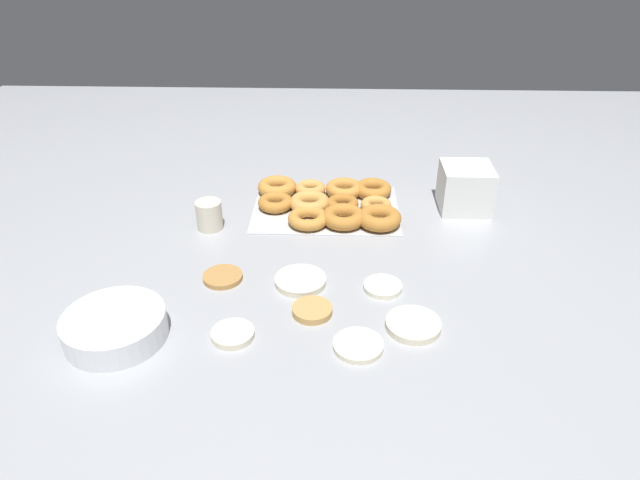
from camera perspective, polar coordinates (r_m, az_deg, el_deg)
ground_plane at (r=1.30m, az=-0.54°, el=-3.89°), size 3.00×3.00×0.00m
pancake_0 at (r=1.28m, az=-1.97°, el=-4.09°), size 0.12×0.12×0.01m
pancake_1 at (r=1.20m, az=-0.54°, el=-7.04°), size 0.08×0.08×0.01m
pancake_2 at (r=1.15m, az=-8.72°, el=-9.27°), size 0.09×0.09×0.01m
pancake_3 at (r=1.27m, az=6.29°, el=-4.67°), size 0.09×0.09×0.01m
pancake_4 at (r=1.32m, az=-9.70°, el=-3.65°), size 0.09×0.09×0.01m
pancake_5 at (r=1.12m, az=3.85°, el=-10.46°), size 0.10×0.10×0.01m
pancake_6 at (r=1.18m, az=9.31°, el=-8.36°), size 0.11×0.11×0.02m
donut_tray at (r=1.58m, az=1.01°, el=3.71°), size 0.40×0.29×0.04m
batter_bowl at (r=1.19m, az=-19.83°, el=-8.16°), size 0.20×0.20×0.05m
container_stack at (r=1.62m, az=14.32°, el=5.08°), size 0.14×0.13×0.12m
paper_cup at (r=1.51m, az=-11.02°, el=2.45°), size 0.07×0.07×0.08m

